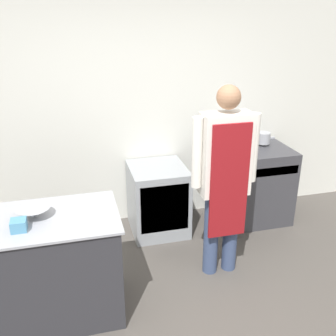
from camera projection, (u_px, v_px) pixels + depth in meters
name	position (u px, v px, depth m)	size (l,w,h in m)	color
wall_back	(139.00, 110.00, 4.44)	(8.00, 0.05, 2.70)	silver
prep_counter	(45.00, 268.00, 3.20)	(1.24, 0.73, 0.91)	#2D2D33
stove	(251.00, 184.00, 4.72)	(0.87, 0.65, 0.92)	#38383D
fridge_unit	(158.00, 199.00, 4.49)	(0.62, 0.66, 0.78)	#93999E
person_cook	(225.00, 173.00, 3.53)	(0.62, 0.24, 1.83)	#38476B
mixing_bowl	(34.00, 212.00, 3.04)	(0.27, 0.27, 0.08)	#9EA0A8
plastic_tub	(19.00, 225.00, 2.85)	(0.11, 0.11, 0.09)	teal
stock_pot	(235.00, 134.00, 4.54)	(0.32, 0.32, 0.28)	#9EA0A8
sauce_pot	(263.00, 138.00, 4.66)	(0.16, 0.16, 0.13)	#9EA0A8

